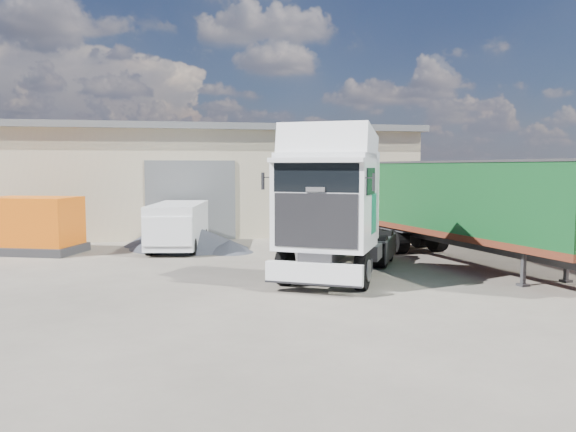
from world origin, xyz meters
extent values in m
plane|color=#272620|center=(0.00, 0.00, 0.00)|extent=(120.00, 120.00, 0.00)
cube|color=#B5AC8B|center=(-6.00, 16.00, 2.50)|extent=(30.00, 12.00, 5.00)
cube|color=#515456|center=(-6.00, 16.00, 5.15)|extent=(30.60, 12.60, 0.30)
cube|color=#515456|center=(-2.00, 9.98, 1.80)|extent=(4.00, 0.08, 3.60)
cube|color=#515456|center=(-6.00, 16.00, 5.35)|extent=(30.60, 0.40, 0.15)
cube|color=brown|center=(11.50, 6.00, 1.25)|extent=(0.35, 26.00, 2.50)
cylinder|color=black|center=(1.38, -0.83, 0.54)|extent=(2.70, 2.13, 1.07)
cylinder|color=black|center=(3.07, 2.28, 0.54)|extent=(2.74, 2.15, 1.07)
cylinder|color=black|center=(3.74, 3.52, 0.54)|extent=(2.74, 2.15, 1.07)
cube|color=#2D2D30|center=(2.54, 1.30, 0.91)|extent=(3.98, 6.30, 0.30)
cube|color=silver|center=(0.92, -1.67, 0.56)|extent=(2.39, 1.45, 0.56)
cube|color=silver|center=(1.55, -0.52, 2.30)|extent=(3.33, 3.25, 2.48)
cube|color=black|center=(1.00, -1.54, 1.92)|extent=(1.98, 1.11, 1.41)
cube|color=black|center=(1.01, -1.52, 3.03)|extent=(2.02, 1.13, 0.76)
cube|color=silver|center=(1.65, -0.34, 3.89)|extent=(3.14, 2.92, 1.24)
cube|color=#0D5E41|center=(0.63, 0.44, 2.02)|extent=(0.37, 0.67, 1.11)
cube|color=#0D5E41|center=(2.86, -0.77, 2.02)|extent=(0.37, 0.67, 1.11)
cylinder|color=#2D2D30|center=(3.16, 2.46, 1.12)|extent=(1.51, 1.51, 0.12)
cube|color=#2D2D30|center=(6.89, -1.74, 0.48)|extent=(0.30, 0.30, 0.96)
cube|color=#2D2D30|center=(8.44, -1.46, 0.48)|extent=(0.30, 0.30, 0.96)
cylinder|color=black|center=(6.48, 5.18, 0.46)|extent=(2.36, 1.30, 0.93)
cube|color=#2D2D30|center=(7.09, 1.68, 0.79)|extent=(2.51, 10.48, 0.31)
cube|color=#552513|center=(7.09, 1.68, 1.08)|extent=(3.98, 10.74, 0.21)
cube|color=black|center=(7.09, 1.68, 2.32)|extent=(3.98, 10.74, 2.28)
cube|color=#2D2D30|center=(7.09, 1.68, 3.48)|extent=(4.04, 10.80, 0.07)
cylinder|color=black|center=(-2.83, 5.69, 0.32)|extent=(1.95, 0.95, 0.64)
cylinder|color=black|center=(-2.30, 8.76, 0.32)|extent=(1.95, 0.95, 0.64)
cube|color=silver|center=(-2.56, 7.23, 1.02)|extent=(2.58, 4.73, 1.65)
cube|color=silver|center=(-2.88, 5.41, 0.97)|extent=(1.92, 1.17, 1.07)
cube|color=black|center=(-2.84, 5.60, 1.51)|extent=(1.69, 0.37, 0.58)
cube|color=#2D2D30|center=(-8.00, 7.24, 0.16)|extent=(3.99, 3.21, 0.32)
cube|color=#D85A0C|center=(-8.00, 7.24, 1.08)|extent=(3.71, 2.93, 2.16)
cone|color=black|center=(-2.13, 7.35, 0.50)|extent=(5.76, 5.76, 1.00)
cone|color=black|center=(-0.58, 5.97, 0.25)|extent=(2.16, 2.16, 0.50)
cone|color=black|center=(-3.72, 8.52, 0.30)|extent=(2.64, 2.64, 0.60)
camera|label=1|loc=(-2.40, -15.61, 3.31)|focal=35.00mm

